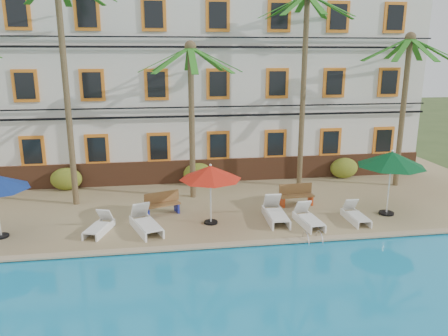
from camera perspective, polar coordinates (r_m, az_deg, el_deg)
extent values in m
plane|color=#384C23|center=(16.16, -2.67, -9.72)|extent=(100.00, 100.00, 0.00)
cube|color=tan|center=(20.76, -4.12, -3.76)|extent=(30.00, 12.00, 0.25)
cube|color=tan|center=(15.23, -2.33, -10.15)|extent=(30.00, 0.35, 0.06)
cube|color=silver|center=(24.74, -5.28, 11.30)|extent=(25.00, 6.00, 10.00)
cube|color=brown|center=(22.41, -4.55, -0.45)|extent=(25.00, 0.12, 1.20)
cube|color=orange|center=(22.88, -23.71, 2.01)|extent=(1.15, 0.10, 1.50)
cube|color=black|center=(22.84, -23.74, 1.99)|extent=(0.85, 0.04, 1.20)
cube|color=orange|center=(22.28, -16.25, 2.36)|extent=(1.15, 0.10, 1.50)
cube|color=black|center=(22.23, -16.27, 2.33)|extent=(0.85, 0.04, 1.20)
cube|color=orange|center=(22.07, -8.51, 2.67)|extent=(1.15, 0.10, 1.50)
cube|color=black|center=(22.02, -8.51, 2.65)|extent=(0.85, 0.04, 1.20)
cube|color=orange|center=(22.27, -0.76, 2.94)|extent=(1.15, 0.10, 1.50)
cube|color=black|center=(22.22, -0.75, 2.91)|extent=(0.85, 0.04, 1.20)
cube|color=orange|center=(22.86, 6.72, 3.15)|extent=(1.15, 0.10, 1.50)
cube|color=black|center=(22.81, 6.75, 3.12)|extent=(0.85, 0.04, 1.20)
cube|color=orange|center=(23.82, 13.71, 3.29)|extent=(1.15, 0.10, 1.50)
cube|color=black|center=(23.77, 13.76, 3.27)|extent=(0.85, 0.04, 1.20)
cube|color=orange|center=(25.10, 20.08, 3.38)|extent=(1.15, 0.10, 1.50)
cube|color=black|center=(25.06, 20.13, 3.36)|extent=(0.85, 0.04, 1.20)
cube|color=orange|center=(22.48, -24.52, 9.74)|extent=(1.15, 0.10, 1.50)
cube|color=black|center=(22.43, -24.56, 9.73)|extent=(0.85, 0.04, 1.20)
cube|color=orange|center=(21.86, -16.83, 10.32)|extent=(1.15, 0.10, 1.50)
cube|color=black|center=(21.81, -16.85, 10.31)|extent=(0.85, 0.04, 1.20)
cube|color=orange|center=(21.65, -8.82, 10.72)|extent=(1.15, 0.10, 1.50)
cube|color=black|center=(21.60, -8.82, 10.72)|extent=(0.85, 0.04, 1.20)
cube|color=orange|center=(21.85, -0.79, 10.93)|extent=(1.15, 0.10, 1.50)
cube|color=black|center=(21.80, -0.77, 10.92)|extent=(0.85, 0.04, 1.20)
cube|color=orange|center=(22.46, 6.96, 10.92)|extent=(1.15, 0.10, 1.50)
cube|color=black|center=(22.41, 6.99, 10.91)|extent=(0.85, 0.04, 1.20)
cube|color=orange|center=(23.43, 14.17, 10.74)|extent=(1.15, 0.10, 1.50)
cube|color=black|center=(23.39, 14.22, 10.73)|extent=(0.85, 0.04, 1.20)
cube|color=orange|center=(24.73, 20.71, 10.44)|extent=(1.15, 0.10, 1.50)
cube|color=black|center=(24.69, 20.77, 10.43)|extent=(0.85, 0.04, 1.20)
cube|color=orange|center=(22.51, -25.42, 17.85)|extent=(1.15, 0.10, 1.50)
cube|color=black|center=(22.46, -25.46, 17.86)|extent=(0.85, 0.04, 1.20)
cube|color=orange|center=(21.89, -17.48, 18.68)|extent=(1.15, 0.10, 1.50)
cube|color=black|center=(21.84, -17.50, 18.69)|extent=(0.85, 0.04, 1.20)
cube|color=orange|center=(21.68, -9.17, 19.19)|extent=(1.15, 0.10, 1.50)
cube|color=black|center=(21.63, -9.17, 19.20)|extent=(0.85, 0.04, 1.20)
cube|color=orange|center=(21.88, -0.82, 19.32)|extent=(1.15, 0.10, 1.50)
cube|color=black|center=(21.83, -0.80, 19.33)|extent=(0.85, 0.04, 1.20)
cube|color=orange|center=(22.48, 7.22, 19.08)|extent=(1.15, 0.10, 1.50)
cube|color=black|center=(22.44, 7.26, 19.09)|extent=(0.85, 0.04, 1.20)
cube|color=orange|center=(23.46, 14.68, 18.55)|extent=(1.15, 0.10, 1.50)
cube|color=black|center=(23.41, 14.73, 18.56)|extent=(0.85, 0.04, 1.20)
cube|color=orange|center=(24.76, 21.41, 17.82)|extent=(1.15, 0.10, 1.50)
cube|color=black|center=(24.71, 21.47, 17.82)|extent=(0.85, 0.04, 1.20)
cube|color=black|center=(21.71, -4.67, 6.74)|extent=(25.00, 0.08, 0.10)
cube|color=black|center=(21.65, -4.70, 7.92)|extent=(25.00, 0.08, 0.06)
cube|color=black|center=(21.51, -4.86, 15.48)|extent=(25.00, 0.08, 0.10)
cube|color=black|center=(21.52, -4.89, 16.68)|extent=(25.00, 0.08, 0.06)
cylinder|color=brown|center=(19.48, -19.86, 8.94)|extent=(0.26, 0.26, 9.53)
cylinder|color=brown|center=(19.59, -4.23, 5.66)|extent=(0.26, 0.26, 6.74)
sphere|color=brown|center=(19.35, -4.42, 15.56)|extent=(0.50, 0.50, 0.50)
cube|color=#226C19|center=(20.48, -4.63, 14.00)|extent=(0.28, 2.27, 1.10)
cube|color=#226C19|center=(20.10, -6.91, 13.93)|extent=(1.80, 1.80, 1.10)
cube|color=#226C19|center=(19.30, -7.84, 13.88)|extent=(2.27, 0.28, 1.10)
cube|color=#226C19|center=(18.51, -6.74, 13.89)|extent=(1.80, 1.80, 1.10)
cube|color=#226C19|center=(18.22, -4.11, 13.94)|extent=(0.28, 2.27, 1.10)
cube|color=#226C19|center=(18.63, -1.67, 13.98)|extent=(1.80, 1.80, 1.10)
cube|color=#226C19|center=(19.47, -0.97, 14.01)|extent=(2.27, 0.28, 1.10)
cube|color=#226C19|center=(20.22, -2.24, 14.03)|extent=(1.80, 1.80, 1.10)
cylinder|color=brown|center=(21.46, 10.28, 9.38)|extent=(0.26, 0.26, 9.06)
cube|color=#226C19|center=(22.55, 9.80, 19.82)|extent=(0.28, 2.27, 1.10)
cube|color=#226C19|center=(22.01, 7.98, 20.02)|extent=(1.80, 1.80, 1.10)
cube|color=#226C19|center=(21.15, 7.71, 20.25)|extent=(2.27, 0.28, 1.10)
cube|color=#226C19|center=(20.48, 9.32, 20.39)|extent=(1.80, 1.80, 1.10)
cube|color=#226C19|center=(20.43, 11.89, 20.29)|extent=(0.28, 2.27, 1.10)
cube|color=#226C19|center=(21.01, 13.74, 20.02)|extent=(1.80, 1.80, 1.10)
cube|color=#226C19|center=(21.87, 13.76, 19.79)|extent=(2.27, 0.28, 1.10)
cube|color=#226C19|center=(22.50, 12.13, 19.73)|extent=(1.80, 1.80, 1.10)
cylinder|color=brown|center=(23.02, 22.28, 6.50)|extent=(0.26, 0.26, 7.18)
sphere|color=brown|center=(22.86, 23.18, 15.42)|extent=(0.50, 0.50, 0.50)
cube|color=#226C19|center=(23.82, 21.60, 14.20)|extent=(0.28, 2.27, 1.10)
cube|color=#226C19|center=(23.15, 20.25, 14.33)|extent=(1.80, 1.80, 1.10)
cube|color=#226C19|center=(22.29, 20.48, 14.33)|extent=(2.27, 0.28, 1.10)
cube|color=#226C19|center=(21.75, 22.30, 14.19)|extent=(1.80, 1.80, 1.10)
cube|color=#226C19|center=(21.89, 24.60, 13.96)|extent=(0.28, 2.27, 1.10)
cube|color=#226C19|center=(22.60, 25.89, 13.80)|extent=(1.80, 1.80, 1.10)
cube|color=#226C19|center=(23.45, 25.47, 13.83)|extent=(2.27, 0.28, 1.10)
cube|color=#226C19|center=(23.94, 23.71, 13.99)|extent=(1.80, 1.80, 1.10)
ellipsoid|color=#23611B|center=(22.51, -19.90, -1.36)|extent=(1.50, 0.90, 1.10)
ellipsoid|color=#23611B|center=(22.13, -3.40, -0.76)|extent=(1.50, 0.90, 1.10)
ellipsoid|color=#23611B|center=(24.08, 15.40, 0.00)|extent=(1.50, 0.90, 1.10)
cylinder|color=black|center=(17.90, -27.08, -7.92)|extent=(0.54, 0.54, 0.08)
cylinder|color=black|center=(17.22, -1.73, -7.09)|extent=(0.54, 0.54, 0.08)
cylinder|color=silver|center=(16.84, -1.76, -3.58)|extent=(0.06, 0.06, 2.30)
cone|color=red|center=(16.58, -1.78, -0.58)|extent=(2.40, 2.40, 0.53)
sphere|color=silver|center=(16.51, -1.79, 0.38)|extent=(0.10, 0.10, 0.10)
cylinder|color=black|center=(19.36, 20.43, -5.53)|extent=(0.61, 0.61, 0.09)
cylinder|color=silver|center=(18.98, 20.77, -1.93)|extent=(0.06, 0.06, 2.62)
cone|color=#07441F|center=(18.73, 21.05, 1.11)|extent=(2.73, 2.73, 0.60)
sphere|color=silver|center=(18.66, 21.15, 2.09)|extent=(0.10, 0.10, 0.10)
cube|color=white|center=(16.71, -16.36, -7.51)|extent=(0.86, 1.25, 0.05)
cube|color=white|center=(17.30, -15.27, -5.94)|extent=(0.63, 0.57, 0.57)
cube|color=white|center=(17.06, -16.81, -7.62)|extent=(0.56, 1.56, 0.26)
cube|color=white|center=(16.84, -15.18, -7.80)|extent=(0.56, 1.56, 0.26)
cube|color=white|center=(16.38, -9.86, -7.31)|extent=(1.09, 1.56, 0.07)
cube|color=white|center=(17.18, -10.92, -5.41)|extent=(0.79, 0.71, 0.71)
cube|color=white|center=(16.61, -11.21, -7.76)|extent=(0.73, 1.93, 0.33)
cube|color=white|center=(16.79, -9.05, -7.41)|extent=(0.73, 1.93, 0.33)
cube|color=white|center=(17.20, 6.98, -6.10)|extent=(0.71, 1.45, 0.07)
cube|color=white|center=(18.02, 6.28, -4.25)|extent=(0.68, 0.55, 0.72)
cube|color=white|center=(17.45, 5.69, -6.42)|extent=(0.14, 2.04, 0.33)
cube|color=white|center=(17.59, 7.81, -6.30)|extent=(0.14, 2.04, 0.33)
cube|color=white|center=(17.02, 11.34, -6.67)|extent=(0.69, 1.30, 0.06)
cube|color=white|center=(17.69, 10.20, -5.03)|extent=(0.62, 0.51, 0.63)
cube|color=white|center=(17.17, 10.09, -7.01)|extent=(0.22, 1.78, 0.29)
cube|color=white|center=(17.40, 11.85, -6.80)|extent=(0.22, 1.78, 0.29)
cube|color=white|center=(17.90, 17.15, -6.06)|extent=(0.54, 1.16, 0.05)
cube|color=white|center=(18.51, 16.14, -4.62)|extent=(0.54, 0.43, 0.58)
cube|color=white|center=(18.03, 16.04, -6.34)|extent=(0.06, 1.65, 0.27)
cube|color=white|center=(18.25, 17.58, -6.20)|extent=(0.06, 1.65, 0.27)
cube|color=olive|center=(18.14, -8.11, -4.77)|extent=(1.56, 0.93, 0.06)
cube|color=olive|center=(18.25, -8.38, -3.77)|extent=(1.43, 0.56, 0.45)
cube|color=navy|center=(18.02, -10.03, -5.76)|extent=(0.23, 0.45, 0.40)
cube|color=navy|center=(18.43, -6.18, -5.15)|extent=(0.23, 0.45, 0.40)
cube|color=olive|center=(19.32, 9.49, -3.61)|extent=(1.53, 0.55, 0.06)
cube|color=olive|center=(19.43, 9.28, -2.66)|extent=(1.50, 0.16, 0.45)
cube|color=#C03C16|center=(19.17, 7.65, -4.41)|extent=(0.11, 0.45, 0.40)
cube|color=#C03C16|center=(19.64, 11.23, -4.10)|extent=(0.11, 0.45, 0.40)
torus|color=silver|center=(15.89, 10.62, -9.44)|extent=(0.04, 0.74, 0.74)
torus|color=silver|center=(16.05, 12.33, -9.27)|extent=(0.04, 0.74, 0.74)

